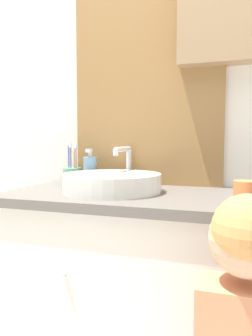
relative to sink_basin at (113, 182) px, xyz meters
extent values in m
cube|color=silver|center=(0.19, 0.30, 0.31)|extent=(3.20, 0.06, 2.50)
cube|color=olive|center=(0.07, 0.26, 0.42)|extent=(0.69, 0.02, 0.95)
cube|color=#B2C1CC|center=(0.07, 0.25, 0.42)|extent=(0.63, 0.01, 0.89)
cube|color=silver|center=(0.19, 0.00, -0.51)|extent=(1.17, 0.49, 0.86)
cube|color=#605B56|center=(0.19, 0.00, -0.06)|extent=(1.21, 0.53, 0.03)
sphere|color=silver|center=(-0.08, -0.25, -0.29)|extent=(0.02, 0.02, 0.02)
sphere|color=silver|center=(0.46, -0.25, -0.29)|extent=(0.02, 0.02, 0.02)
cylinder|color=silver|center=(0.00, -0.01, 0.00)|extent=(0.39, 0.39, 0.07)
cylinder|color=silver|center=(0.00, -0.01, 0.03)|extent=(0.32, 0.32, 0.01)
cylinder|color=silver|center=(0.00, 0.21, 0.04)|extent=(0.02, 0.02, 0.17)
cylinder|color=silver|center=(0.00, 0.13, 0.13)|extent=(0.02, 0.18, 0.02)
cylinder|color=silver|center=(0.00, 0.04, 0.11)|extent=(0.02, 0.02, 0.02)
sphere|color=white|center=(0.11, 0.21, 0.00)|extent=(0.05, 0.05, 0.05)
cylinder|color=#66B27F|center=(-0.27, 0.18, 0.00)|extent=(0.09, 0.09, 0.07)
cylinder|color=pink|center=(-0.25, 0.18, 0.06)|extent=(0.01, 0.01, 0.18)
cube|color=white|center=(-0.25, 0.18, 0.14)|extent=(0.01, 0.02, 0.02)
cylinder|color=#E5CC4C|center=(-0.27, 0.20, 0.05)|extent=(0.01, 0.01, 0.16)
cube|color=white|center=(-0.27, 0.20, 0.13)|extent=(0.01, 0.02, 0.02)
cylinder|color=white|center=(-0.28, 0.19, 0.05)|extent=(0.01, 0.01, 0.16)
cube|color=white|center=(-0.28, 0.19, 0.12)|extent=(0.01, 0.02, 0.02)
cylinder|color=#3884DB|center=(-0.29, 0.17, 0.07)|extent=(0.01, 0.01, 0.19)
cube|color=white|center=(-0.29, 0.17, 0.15)|extent=(0.01, 0.02, 0.02)
cylinder|color=#8E56B7|center=(-0.27, 0.17, 0.06)|extent=(0.01, 0.01, 0.18)
cube|color=white|center=(-0.27, 0.17, 0.14)|extent=(0.01, 0.02, 0.02)
cylinder|color=#6B93B2|center=(-0.17, 0.17, 0.02)|extent=(0.06, 0.06, 0.13)
cylinder|color=silver|center=(-0.17, 0.17, 0.10)|extent=(0.02, 0.02, 0.02)
cube|color=silver|center=(-0.17, 0.16, 0.12)|extent=(0.02, 0.03, 0.02)
sphere|color=tan|center=(0.49, -0.45, -0.05)|extent=(0.17, 0.17, 0.17)
sphere|color=tan|center=(0.49, -0.47, -0.03)|extent=(0.16, 0.16, 0.16)
cylinder|color=orange|center=(0.49, -0.20, 0.00)|extent=(0.06, 0.06, 0.09)
camera|label=1|loc=(0.45, -1.21, 0.16)|focal=35.00mm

